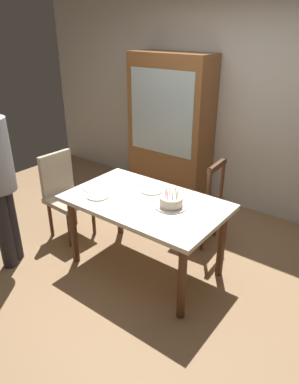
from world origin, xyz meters
name	(u,v)px	position (x,y,z in m)	size (l,w,h in m)	color
ground	(146,267)	(0.00, 0.00, 0.00)	(6.40, 6.40, 0.00)	#93704C
back_wall	(237,106)	(0.00, 1.85, 1.30)	(6.40, 0.10, 2.60)	beige
dining_table	(145,210)	(0.00, 0.00, 0.65)	(1.47, 0.89, 0.75)	silver
birthday_cake	(171,202)	(0.26, 0.04, 0.80)	(0.28, 0.28, 0.17)	silver
plate_near_celebrant	(98,196)	(-0.40, -0.20, 0.76)	(0.22, 0.22, 0.01)	silver
plate_far_side	(152,190)	(-0.07, 0.20, 0.76)	(0.22, 0.22, 0.01)	silver
fork_near_celebrant	(87,191)	(-0.56, -0.19, 0.75)	(0.18, 0.02, 0.01)	silver
fork_far_side	(140,186)	(-0.23, 0.22, 0.75)	(0.18, 0.02, 0.01)	silver
chair_spindle_back	(199,203)	(0.15, 0.77, 0.46)	(0.47, 0.47, 0.95)	#56331E
chair_upholstered	(64,191)	(-1.12, -0.02, 0.53)	(0.47, 0.46, 0.95)	tan
china_cabinet	(170,128)	(-0.78, 1.56, 0.95)	(1.10, 0.45, 1.90)	brown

